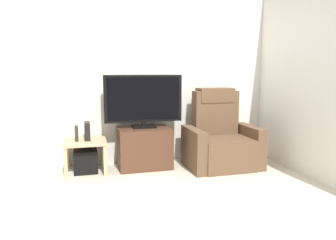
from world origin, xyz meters
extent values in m
plane|color=beige|center=(0.00, 0.00, 0.00)|extent=(6.40, 6.40, 0.00)
cube|color=silver|center=(0.00, 1.13, 1.30)|extent=(6.40, 0.06, 2.60)
cube|color=silver|center=(1.88, 0.00, 1.30)|extent=(0.06, 4.48, 2.60)
cube|color=#4C2D1E|center=(-0.06, 0.82, 0.28)|extent=(0.71, 0.49, 0.55)
cube|color=black|center=(-0.06, 0.59, 0.39)|extent=(0.65, 0.02, 0.02)
cube|color=black|center=(-0.06, 0.64, 0.42)|extent=(0.34, 0.11, 0.04)
cube|color=black|center=(-0.06, 0.84, 0.57)|extent=(0.32, 0.20, 0.03)
cube|color=black|center=(-0.06, 0.84, 0.61)|extent=(0.06, 0.04, 0.05)
cube|color=black|center=(-0.06, 0.84, 0.95)|extent=(1.06, 0.05, 0.64)
cube|color=black|center=(-0.06, 0.82, 0.95)|extent=(0.98, 0.01, 0.57)
cube|color=brown|center=(0.98, 0.55, 0.21)|extent=(0.70, 0.72, 0.42)
cube|color=brown|center=(0.98, 0.82, 0.73)|extent=(0.64, 0.20, 0.62)
cube|color=brown|center=(0.98, 0.84, 0.98)|extent=(0.50, 0.26, 0.20)
cube|color=brown|center=(0.56, 0.55, 0.28)|extent=(0.14, 0.68, 0.56)
cube|color=brown|center=(1.40, 0.55, 0.28)|extent=(0.14, 0.68, 0.56)
cube|color=tan|center=(-0.84, 0.82, 0.41)|extent=(0.54, 0.54, 0.04)
cube|color=tan|center=(-1.08, 0.58, 0.20)|extent=(0.04, 0.04, 0.39)
cube|color=tan|center=(-0.61, 0.58, 0.20)|extent=(0.04, 0.04, 0.39)
cube|color=tan|center=(-1.08, 1.06, 0.20)|extent=(0.04, 0.04, 0.39)
cube|color=tan|center=(-0.61, 1.06, 0.20)|extent=(0.04, 0.04, 0.39)
cube|color=black|center=(-0.84, 0.82, 0.15)|extent=(0.30, 0.30, 0.30)
cube|color=#262626|center=(-0.94, 0.80, 0.53)|extent=(0.04, 0.12, 0.19)
cube|color=black|center=(-0.81, 0.83, 0.55)|extent=(0.07, 0.20, 0.23)
camera|label=1|loc=(-0.85, -3.38, 1.31)|focal=34.09mm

